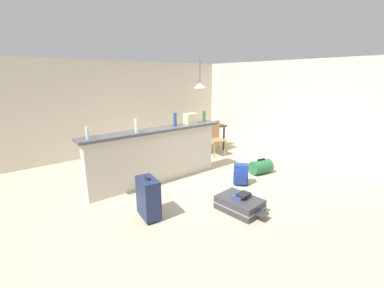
{
  "coord_description": "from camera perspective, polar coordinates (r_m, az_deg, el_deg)",
  "views": [
    {
      "loc": [
        -3.27,
        -3.77,
        2.1
      ],
      "look_at": [
        -0.08,
        0.25,
        0.73
      ],
      "focal_mm": 23.96,
      "sensor_mm": 36.0,
      "label": 1
    }
  ],
  "objects": [
    {
      "name": "book_stack",
      "position": [
        4.23,
        10.95,
        -11.16
      ],
      "size": [
        0.28,
        0.25,
        0.08
      ],
      "color": "#334C99",
      "rests_on": "suitcase_flat_charcoal"
    },
    {
      "name": "dining_table",
      "position": [
        7.33,
        2.57,
        3.46
      ],
      "size": [
        1.1,
        0.8,
        0.74
      ],
      "color": "#332319",
      "rests_on": "ground_plane"
    },
    {
      "name": "bar_countertop",
      "position": [
        5.03,
        -8.1,
        3.06
      ],
      "size": [
        2.96,
        0.4,
        0.05
      ],
      "primitive_type": "cube",
      "color": "#4C4C51",
      "rests_on": "partition_half_wall"
    },
    {
      "name": "suitcase_upright_navy",
      "position": [
        3.99,
        -9.69,
        -11.66
      ],
      "size": [
        0.3,
        0.47,
        0.67
      ],
      "color": "#1E284C",
      "rests_on": "ground_plane"
    },
    {
      "name": "bottle_green",
      "position": [
        5.79,
        2.68,
        6.2
      ],
      "size": [
        0.07,
        0.07,
        0.24
      ],
      "primitive_type": "cylinder",
      "color": "#2D6B38",
      "rests_on": "bar_countertop"
    },
    {
      "name": "duffel_bag_green",
      "position": [
        5.89,
        15.06,
        -4.93
      ],
      "size": [
        0.53,
        0.39,
        0.34
      ],
      "color": "#286B3D",
      "rests_on": "ground_plane"
    },
    {
      "name": "ground_plane",
      "position": [
        5.42,
        2.32,
        -8.15
      ],
      "size": [
        13.0,
        13.0,
        0.05
      ],
      "primitive_type": "cube",
      "color": "#BCAD8E"
    },
    {
      "name": "partition_half_wall",
      "position": [
        5.17,
        -7.88,
        -2.94
      ],
      "size": [
        2.8,
        0.2,
        1.05
      ],
      "primitive_type": "cube",
      "color": "beige",
      "rests_on": "ground_plane"
    },
    {
      "name": "bottle_blue",
      "position": [
        5.25,
        -3.81,
        5.49
      ],
      "size": [
        0.07,
        0.07,
        0.28
      ],
      "primitive_type": "cylinder",
      "color": "#284C89",
      "rests_on": "bar_countertop"
    },
    {
      "name": "pendant_lamp",
      "position": [
        7.17,
        1.77,
        12.92
      ],
      "size": [
        0.34,
        0.34,
        0.77
      ],
      "color": "black"
    },
    {
      "name": "grocery_bag",
      "position": [
        5.52,
        -0.36,
        5.68
      ],
      "size": [
        0.26,
        0.18,
        0.22
      ],
      "primitive_type": "cube",
      "color": "beige",
      "rests_on": "bar_countertop"
    },
    {
      "name": "dining_chair_near_partition",
      "position": [
        6.96,
        5.14,
        1.71
      ],
      "size": [
        0.47,
        0.47,
        0.93
      ],
      "color": "#9E754C",
      "rests_on": "ground_plane"
    },
    {
      "name": "wall_back",
      "position": [
        7.61,
        -12.9,
        8.14
      ],
      "size": [
        6.6,
        0.1,
        2.5
      ],
      "primitive_type": "cube",
      "color": "beige",
      "rests_on": "ground_plane"
    },
    {
      "name": "wall_right",
      "position": [
        7.57,
        18.81,
        7.69
      ],
      "size": [
        0.1,
        6.0,
        2.5
      ],
      "primitive_type": "cube",
      "color": "beige",
      "rests_on": "ground_plane"
    },
    {
      "name": "backpack_blue",
      "position": [
        5.21,
        10.79,
        -6.73
      ],
      "size": [
        0.34,
        0.34,
        0.42
      ],
      "color": "#233D93",
      "rests_on": "ground_plane"
    },
    {
      "name": "suitcase_flat_charcoal",
      "position": [
        4.28,
        10.54,
        -13.05
      ],
      "size": [
        0.55,
        0.85,
        0.22
      ],
      "color": "#38383D",
      "rests_on": "ground_plane"
    },
    {
      "name": "bottle_white",
      "position": [
        4.72,
        -12.31,
        3.95
      ],
      "size": [
        0.06,
        0.06,
        0.25
      ],
      "primitive_type": "cylinder",
      "color": "silver",
      "rests_on": "bar_countertop"
    },
    {
      "name": "bottle_clear",
      "position": [
        4.47,
        -22.26,
        2.29
      ],
      "size": [
        0.06,
        0.06,
        0.21
      ],
      "primitive_type": "cylinder",
      "color": "silver",
      "rests_on": "bar_countertop"
    }
  ]
}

